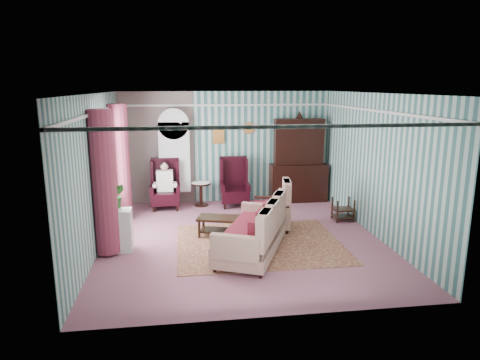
{
  "coord_description": "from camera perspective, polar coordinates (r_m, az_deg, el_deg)",
  "views": [
    {
      "loc": [
        -1.15,
        -8.11,
        3.05
      ],
      "look_at": [
        0.04,
        0.6,
        1.09
      ],
      "focal_mm": 32.0,
      "sensor_mm": 36.0,
      "label": 1
    }
  ],
  "objects": [
    {
      "name": "dresser_hutch",
      "position": [
        11.41,
        7.84,
        2.98
      ],
      "size": [
        1.5,
        0.56,
        2.36
      ],
      "primitive_type": "cube",
      "color": "black",
      "rests_on": "floor"
    },
    {
      "name": "room_shell",
      "position": [
        8.37,
        -4.09,
        5.34
      ],
      "size": [
        5.53,
        6.02,
        2.91
      ],
      "color": "#356161",
      "rests_on": "ground"
    },
    {
      "name": "floral_armchair",
      "position": [
        9.22,
        4.12,
        -3.72
      ],
      "size": [
        0.95,
        1.01,
        0.95
      ],
      "primitive_type": "cube",
      "rotation": [
        0.0,
        0.0,
        1.41
      ],
      "color": "beige",
      "rests_on": "floor"
    },
    {
      "name": "potted_plant_b",
      "position": [
        8.3,
        -16.02,
        -2.05
      ],
      "size": [
        0.27,
        0.23,
        0.46
      ],
      "primitive_type": "imported",
      "rotation": [
        0.0,
        0.0,
        0.11
      ],
      "color": "#1D4E18",
      "rests_on": "plant_stand"
    },
    {
      "name": "bookcase",
      "position": [
        11.13,
        -8.7,
        2.4
      ],
      "size": [
        0.8,
        0.28,
        2.24
      ],
      "primitive_type": "cube",
      "color": "silver",
      "rests_on": "floor"
    },
    {
      "name": "plant_stand",
      "position": [
        8.35,
        -16.08,
        -6.49
      ],
      "size": [
        0.55,
        0.35,
        0.8
      ],
      "primitive_type": "cube",
      "color": "silver",
      "rests_on": "floor"
    },
    {
      "name": "round_side_table",
      "position": [
        11.07,
        -5.21,
        -1.9
      ],
      "size": [
        0.5,
        0.5,
        0.6
      ],
      "primitive_type": "cylinder",
      "color": "black",
      "rests_on": "floor"
    },
    {
      "name": "seated_woman",
      "position": [
        10.86,
        -9.95,
        -0.76
      ],
      "size": [
        0.44,
        0.4,
        1.18
      ],
      "primitive_type": null,
      "color": "white",
      "rests_on": "floor"
    },
    {
      "name": "wingback_left",
      "position": [
        10.85,
        -9.96,
        -0.58
      ],
      "size": [
        0.76,
        0.8,
        1.25
      ],
      "primitive_type": "cube",
      "color": "black",
      "rests_on": "floor"
    },
    {
      "name": "nest_table",
      "position": [
        10.1,
        13.57,
        -3.8
      ],
      "size": [
        0.45,
        0.38,
        0.54
      ],
      "primitive_type": "cube",
      "color": "black",
      "rests_on": "floor"
    },
    {
      "name": "sofa",
      "position": [
        7.83,
        1.49,
        -6.27
      ],
      "size": [
        1.81,
        2.35,
        1.06
      ],
      "primitive_type": "cube",
      "rotation": [
        0.0,
        0.0,
        1.17
      ],
      "color": "#BCAD92",
      "rests_on": "floor"
    },
    {
      "name": "potted_plant_c",
      "position": [
        8.25,
        -16.58,
        -2.56
      ],
      "size": [
        0.24,
        0.24,
        0.35
      ],
      "primitive_type": "imported",
      "rotation": [
        0.0,
        0.0,
        0.23
      ],
      "color": "#1B4C17",
      "rests_on": "plant_stand"
    },
    {
      "name": "wingback_right",
      "position": [
        10.92,
        -0.75,
        -0.3
      ],
      "size": [
        0.76,
        0.8,
        1.25
      ],
      "primitive_type": "cube",
      "color": "black",
      "rests_on": "floor"
    },
    {
      "name": "floor",
      "position": [
        8.74,
        0.27,
        -7.88
      ],
      "size": [
        6.0,
        6.0,
        0.0
      ],
      "primitive_type": "plane",
      "color": "#844C5B",
      "rests_on": "ground"
    },
    {
      "name": "potted_plant_a",
      "position": [
        8.12,
        -17.05,
        -2.63
      ],
      "size": [
        0.46,
        0.44,
        0.4
      ],
      "primitive_type": "imported",
      "rotation": [
        0.0,
        0.0,
        -0.42
      ],
      "color": "#17491A",
      "rests_on": "plant_stand"
    },
    {
      "name": "rug",
      "position": [
        8.51,
        2.58,
        -8.44
      ],
      "size": [
        3.2,
        2.6,
        0.01
      ],
      "primitive_type": "cube",
      "color": "#431716",
      "rests_on": "floor"
    },
    {
      "name": "coffee_table",
      "position": [
        8.85,
        -2.49,
        -6.23
      ],
      "size": [
        1.06,
        0.72,
        0.41
      ],
      "primitive_type": "cube",
      "rotation": [
        0.0,
        0.0,
        -0.28
      ],
      "color": "black",
      "rests_on": "floor"
    }
  ]
}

